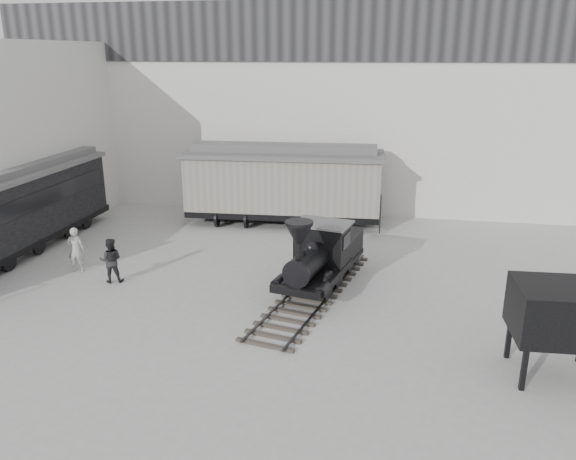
% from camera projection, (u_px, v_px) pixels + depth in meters
% --- Properties ---
extents(ground, '(90.00, 90.00, 0.00)m').
position_uv_depth(ground, '(239.00, 326.00, 18.19)').
color(ground, '#9E9E9B').
extents(north_wall, '(34.00, 2.51, 11.00)m').
position_uv_depth(north_wall, '(309.00, 108.00, 30.54)').
color(north_wall, silver).
rests_on(north_wall, ground).
extents(west_pavilion, '(7.00, 12.11, 9.00)m').
position_uv_depth(west_pavilion, '(14.00, 134.00, 28.68)').
color(west_pavilion, silver).
rests_on(west_pavilion, ground).
extents(locomotive, '(3.72, 8.98, 3.10)m').
position_uv_depth(locomotive, '(319.00, 259.00, 20.85)').
color(locomotive, '#322C26').
rests_on(locomotive, ground).
extents(boxcar, '(10.19, 3.64, 4.11)m').
position_uv_depth(boxcar, '(283.00, 182.00, 28.50)').
color(boxcar, black).
rests_on(boxcar, ground).
extents(passenger_coach, '(3.16, 13.51, 3.60)m').
position_uv_depth(passenger_coach, '(4.00, 212.00, 23.80)').
color(passenger_coach, black).
rests_on(passenger_coach, ground).
extents(visitor_a, '(0.75, 0.57, 1.87)m').
position_uv_depth(visitor_a, '(76.00, 250.00, 22.46)').
color(visitor_a, '#B2B1AB').
rests_on(visitor_a, ground).
extents(visitor_b, '(1.01, 0.89, 1.76)m').
position_uv_depth(visitor_b, '(111.00, 260.00, 21.46)').
color(visitor_b, '#242526').
rests_on(visitor_b, ground).
extents(coal_hopper, '(2.52, 2.10, 2.65)m').
position_uv_depth(coal_hopper, '(560.00, 319.00, 14.92)').
color(coal_hopper, black).
rests_on(coal_hopper, ground).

